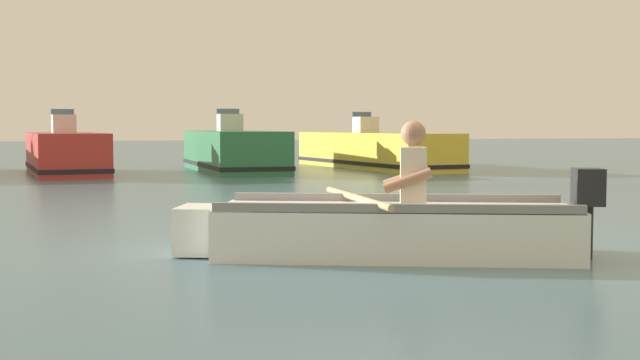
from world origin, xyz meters
The scene contains 5 objects.
ground_plane centered at (0.00, 0.00, 0.00)m, with size 120.00×120.00×0.00m, color slate.
rowboat_with_person centered at (0.10, -0.80, 0.25)m, with size 3.60×2.35×1.19m.
moored_boat_red centered at (-2.58, 13.15, 0.47)m, with size 2.01×4.67×1.56m.
moored_boat_green centered at (1.51, 13.37, 0.49)m, with size 1.82×5.41×1.60m.
moored_boat_yellow centered at (5.51, 13.84, 0.46)m, with size 2.50×6.89×1.54m.
Camera 1 is at (-2.61, -7.60, 1.14)m, focal length 46.90 mm.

